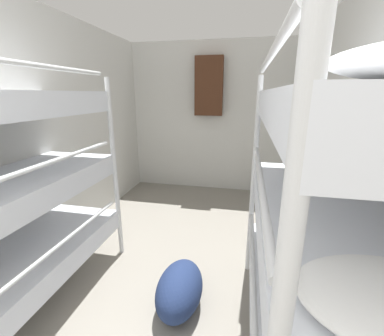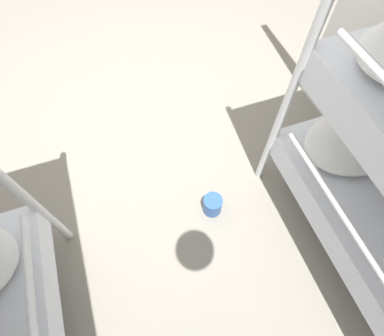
# 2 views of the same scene
# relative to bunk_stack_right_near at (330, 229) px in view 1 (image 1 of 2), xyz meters

# --- Properties ---
(wall_left) EXTENTS (0.06, 4.58, 2.43)m
(wall_left) POSITION_rel_bunk_stack_right_near_xyz_m (-2.39, 0.84, 0.23)
(wall_left) COLOR silver
(wall_left) RESTS_ON ground_plane
(wall_right) EXTENTS (0.06, 4.58, 2.43)m
(wall_right) POSITION_rel_bunk_stack_right_near_xyz_m (0.39, 0.84, 0.23)
(wall_right) COLOR silver
(wall_right) RESTS_ON ground_plane
(wall_back) EXTENTS (2.84, 0.06, 2.43)m
(wall_back) POSITION_rel_bunk_stack_right_near_xyz_m (-1.00, 3.10, 0.23)
(wall_back) COLOR silver
(wall_back) RESTS_ON ground_plane
(bunk_stack_right_near) EXTENTS (0.72, 1.80, 1.80)m
(bunk_stack_right_near) POSITION_rel_bunk_stack_right_near_xyz_m (0.00, 0.00, 0.00)
(bunk_stack_right_near) COLOR silver
(bunk_stack_right_near) RESTS_ON ground_plane
(duffel_bag) EXTENTS (0.35, 0.58, 0.35)m
(duffel_bag) POSITION_rel_bunk_stack_right_near_xyz_m (-0.86, 0.34, -0.81)
(duffel_bag) COLOR navy
(duffel_bag) RESTS_ON ground_plane
(hanging_coat) EXTENTS (0.44, 0.12, 0.90)m
(hanging_coat) POSITION_rel_bunk_stack_right_near_xyz_m (-1.05, 2.95, 0.75)
(hanging_coat) COLOR #472819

